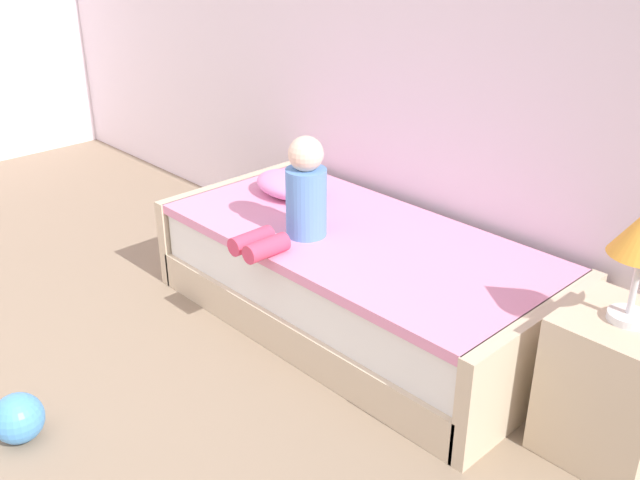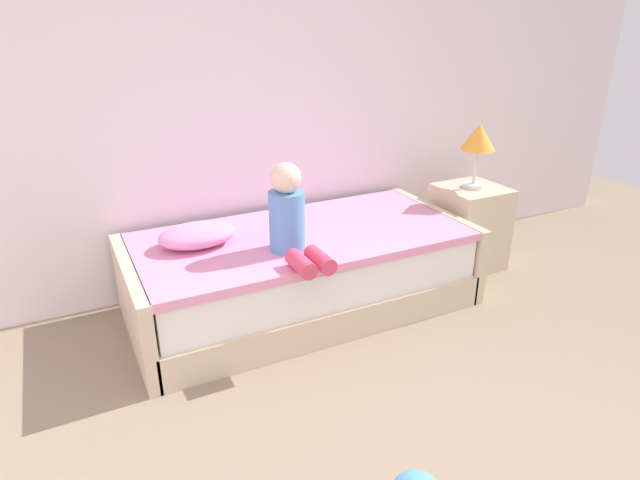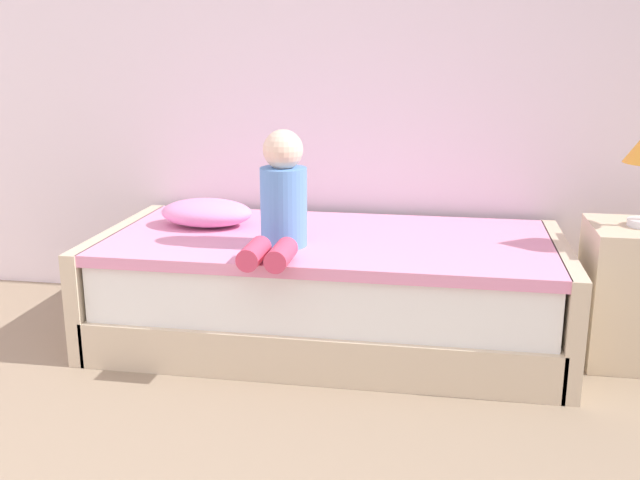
{
  "view_description": "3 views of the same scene",
  "coord_description": "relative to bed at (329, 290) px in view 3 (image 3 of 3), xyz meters",
  "views": [
    {
      "loc": [
        2.47,
        -0.34,
        1.99
      ],
      "look_at": [
        0.27,
        1.75,
        0.55
      ],
      "focal_mm": 40.24,
      "sensor_mm": 36.0,
      "label": 1
    },
    {
      "loc": [
        -0.99,
        -0.77,
        1.73
      ],
      "look_at": [
        0.27,
        1.75,
        0.55
      ],
      "focal_mm": 30.27,
      "sensor_mm": 36.0,
      "label": 2
    },
    {
      "loc": [
        0.78,
        -1.17,
        1.35
      ],
      "look_at": [
        0.27,
        1.75,
        0.55
      ],
      "focal_mm": 41.11,
      "sensor_mm": 36.0,
      "label": 3
    }
  ],
  "objects": [
    {
      "name": "wall_rear",
      "position": [
        -0.27,
        0.6,
        1.2
      ],
      "size": [
        7.2,
        0.1,
        2.9
      ],
      "primitive_type": "cube",
      "color": "white",
      "rests_on": "ground"
    },
    {
      "name": "nightstand",
      "position": [
        1.35,
        0.02,
        0.05
      ],
      "size": [
        0.44,
        0.44,
        0.6
      ],
      "primitive_type": "cube",
      "color": "beige",
      "rests_on": "ground"
    },
    {
      "name": "child_figure",
      "position": [
        -0.17,
        -0.23,
        0.46
      ],
      "size": [
        0.2,
        0.51,
        0.5
      ],
      "color": "#598CD1",
      "rests_on": "bed"
    },
    {
      "name": "pillow",
      "position": [
        -0.61,
        0.1,
        0.32
      ],
      "size": [
        0.44,
        0.3,
        0.13
      ],
      "primitive_type": "ellipsoid",
      "color": "#EA8CC6",
      "rests_on": "bed"
    },
    {
      "name": "bed",
      "position": [
        0.0,
        0.0,
        0.0
      ],
      "size": [
        2.11,
        1.0,
        0.5
      ],
      "color": "beige",
      "rests_on": "ground"
    }
  ]
}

